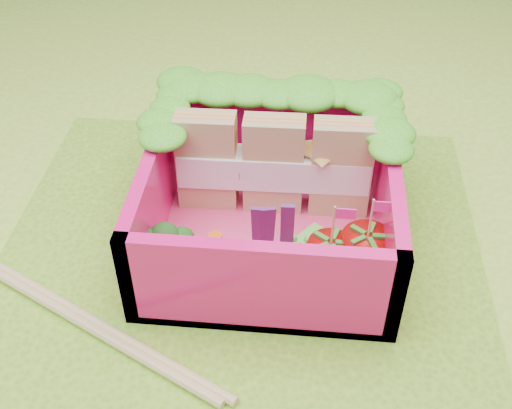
{
  "coord_description": "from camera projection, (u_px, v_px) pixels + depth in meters",
  "views": [
    {
      "loc": [
        0.32,
        -2.37,
        2.51
      ],
      "look_at": [
        0.07,
        0.2,
        0.28
      ],
      "focal_mm": 45.0,
      "sensor_mm": 36.0,
      "label": 1
    }
  ],
  "objects": [
    {
      "name": "purple_wedges",
      "position": [
        271.0,
        230.0,
        3.27
      ],
      "size": [
        0.21,
        0.06,
        0.38
      ],
      "color": "#531B5E",
      "rests_on": "bento_floor"
    },
    {
      "name": "bento_floor",
      "position": [
        269.0,
        236.0,
        3.55
      ],
      "size": [
        1.3,
        1.3,
        0.05
      ],
      "primitive_type": "cube",
      "color": "#EA3B76",
      "rests_on": "placemat"
    },
    {
      "name": "sandwich_stack",
      "position": [
        275.0,
        165.0,
        3.53
      ],
      "size": [
        1.07,
        0.19,
        0.58
      ],
      "color": "#A47956",
      "rests_on": "bento_floor"
    },
    {
      "name": "carrot_sticks",
      "position": [
        206.0,
        256.0,
        3.22
      ],
      "size": [
        0.15,
        0.15,
        0.27
      ],
      "color": "orange",
      "rests_on": "bento_floor"
    },
    {
      "name": "snap_peas",
      "position": [
        331.0,
        260.0,
        3.34
      ],
      "size": [
        0.64,
        0.55,
        0.05
      ],
      "color": "#54BC3B",
      "rests_on": "bento_floor"
    },
    {
      "name": "strawberry_left",
      "position": [
        330.0,
        259.0,
        3.21
      ],
      "size": [
        0.23,
        0.23,
        0.47
      ],
      "color": "red",
      "rests_on": "bento_floor"
    },
    {
      "name": "chopsticks",
      "position": [
        31.0,
        289.0,
        3.25
      ],
      "size": [
        2.25,
        1.18,
        0.05
      ],
      "color": "#D7B176",
      "rests_on": "placemat"
    },
    {
      "name": "strawberry_right",
      "position": [
        365.0,
        255.0,
        3.21
      ],
      "size": [
        0.26,
        0.26,
        0.5
      ],
      "color": "red",
      "rests_on": "bento_floor"
    },
    {
      "name": "lettuce_ruffle",
      "position": [
        278.0,
        100.0,
        3.53
      ],
      "size": [
        1.43,
        0.83,
        0.11
      ],
      "color": "#2F8D19",
      "rests_on": "bento_box"
    },
    {
      "name": "bento_box",
      "position": [
        270.0,
        202.0,
        3.39
      ],
      "size": [
        1.3,
        1.3,
        0.55
      ],
      "color": "#F81476",
      "rests_on": "placemat"
    },
    {
      "name": "broccoli",
      "position": [
        165.0,
        242.0,
        3.24
      ],
      "size": [
        0.33,
        0.33,
        0.24
      ],
      "color": "#669A4A",
      "rests_on": "bento_floor"
    },
    {
      "name": "placemat",
      "position": [
        239.0,
        265.0,
        3.44
      ],
      "size": [
        2.6,
        2.6,
        0.03
      ],
      "primitive_type": "cube",
      "color": "#6CA725",
      "rests_on": "ground"
    },
    {
      "name": "ground",
      "position": [
        239.0,
        267.0,
        3.45
      ],
      "size": [
        14.0,
        14.0,
        0.0
      ],
      "primitive_type": "plane",
      "color": "#91C537",
      "rests_on": "ground"
    }
  ]
}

